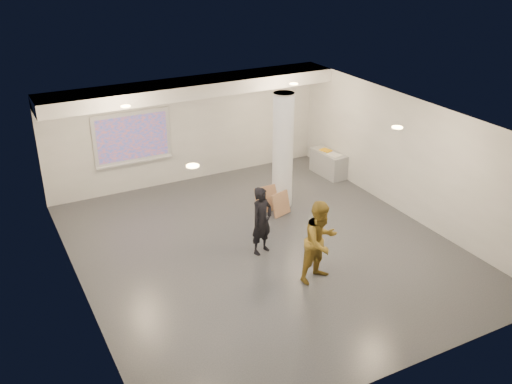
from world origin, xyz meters
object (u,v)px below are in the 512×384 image
projection_screen (132,138)px  credenza (328,163)px  column (283,151)px  woman (262,221)px  man (321,241)px

projection_screen → credenza: (5.32, -1.54, -1.18)m
projection_screen → credenza: bearing=-16.2°
column → woman: 2.59m
credenza → woman: (-3.84, -3.00, 0.43)m
projection_screen → credenza: 5.66m
credenza → man: (-3.30, -4.50, 0.52)m
projection_screen → man: 6.41m
projection_screen → man: bearing=-71.5°
credenza → woman: size_ratio=0.77×
projection_screen → column: bearing=-40.6°
woman → man: size_ratio=0.89×
credenza → woman: 4.89m
projection_screen → man: size_ratio=1.20×
column → credenza: column is taller
woman → credenza: bearing=18.9°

